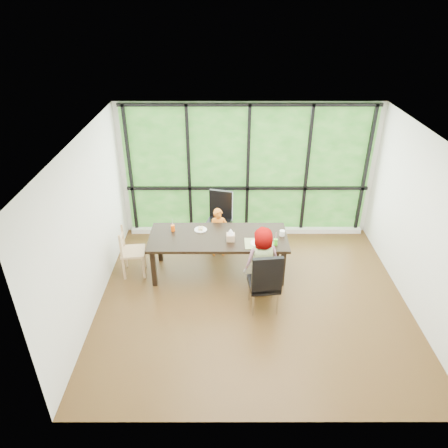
{
  "coord_description": "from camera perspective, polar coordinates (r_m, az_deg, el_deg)",
  "views": [
    {
      "loc": [
        -0.47,
        -5.35,
        4.45
      ],
      "look_at": [
        -0.47,
        0.65,
        1.05
      ],
      "focal_mm": 33.17,
      "sensor_mm": 36.0,
      "label": 1
    }
  ],
  "objects": [
    {
      "name": "white_mug",
      "position": [
        7.2,
        8.03,
        -1.24
      ],
      "size": [
        0.09,
        0.09,
        0.09
      ],
      "primitive_type": "cylinder",
      "color": "white",
      "rests_on": "dining_table"
    },
    {
      "name": "crepe_rolls_near",
      "position": [
        6.94,
        4.66,
        -2.46
      ],
      "size": [
        0.1,
        0.12,
        0.04
      ],
      "primitive_type": null,
      "color": "tan",
      "rests_on": "plate_near"
    },
    {
      "name": "window_sill",
      "position": [
        8.7,
        3.07,
        -0.86
      ],
      "size": [
        4.8,
        0.12,
        0.1
      ],
      "primitive_type": "cube",
      "color": "silver",
      "rests_on": "ground"
    },
    {
      "name": "plate_near",
      "position": [
        6.95,
        4.65,
        -2.64
      ],
      "size": [
        0.25,
        0.25,
        0.02
      ],
      "primitive_type": "cylinder",
      "color": "white",
      "rests_on": "dining_table"
    },
    {
      "name": "tissue_box",
      "position": [
        6.99,
        0.92,
        -1.83
      ],
      "size": [
        0.14,
        0.14,
        0.12
      ],
      "primitive_type": "cube",
      "color": "tan",
      "rests_on": "dining_table"
    },
    {
      "name": "back_wall",
      "position": [
        8.22,
        3.28,
        7.34
      ],
      "size": [
        5.0,
        0.0,
        5.0
      ],
      "primitive_type": "plane",
      "rotation": [
        1.57,
        0.0,
        0.0
      ],
      "color": "silver",
      "rests_on": "ground"
    },
    {
      "name": "orange_cup",
      "position": [
        7.32,
        -7.06,
        -0.55
      ],
      "size": [
        0.07,
        0.07,
        0.11
      ],
      "primitive_type": "cylinder",
      "color": "#FF5707",
      "rests_on": "dining_table"
    },
    {
      "name": "crepe_rolls_far",
      "position": [
        7.31,
        -3.25,
        -0.61
      ],
      "size": [
        0.1,
        0.12,
        0.04
      ],
      "primitive_type": null,
      "color": "tan",
      "rests_on": "plate_far"
    },
    {
      "name": "chair_interior_leather",
      "position": [
        6.48,
        5.52,
        -7.69
      ],
      "size": [
        0.51,
        0.51,
        1.08
      ],
      "primitive_type": "cube",
      "rotation": [
        0.0,
        0.0,
        3.25
      ],
      "color": "black",
      "rests_on": "ground"
    },
    {
      "name": "window_mullions",
      "position": [
        8.16,
        3.3,
        7.18
      ],
      "size": [
        4.8,
        0.06,
        2.65
      ],
      "primitive_type": null,
      "color": "black",
      "rests_on": "back_wall"
    },
    {
      "name": "dining_table",
      "position": [
        7.33,
        -0.78,
        -4.21
      ],
      "size": [
        2.43,
        1.09,
        0.75
      ],
      "primitive_type": "cube",
      "rotation": [
        0.0,
        0.0,
        0.05
      ],
      "color": "black",
      "rests_on": "ground"
    },
    {
      "name": "tissue",
      "position": [
        6.93,
        0.92,
        -1.02
      ],
      "size": [
        0.12,
        0.12,
        0.11
      ],
      "primitive_type": "cone",
      "color": "white",
      "rests_on": "tissue_box"
    },
    {
      "name": "chair_end_beech",
      "position": [
        7.44,
        -12.41,
        -3.73
      ],
      "size": [
        0.44,
        0.46,
        0.9
      ],
      "primitive_type": "cube",
      "rotation": [
        0.0,
        0.0,
        1.68
      ],
      "color": "tan",
      "rests_on": "ground"
    },
    {
      "name": "child_older",
      "position": [
        6.78,
        5.13,
        -5.12
      ],
      "size": [
        0.67,
        0.53,
        1.21
      ],
      "primitive_type": "imported",
      "rotation": [
        0.0,
        0.0,
        3.42
      ],
      "color": "slate",
      "rests_on": "ground"
    },
    {
      "name": "straw_pink",
      "position": [
        6.87,
        7.16,
        -1.81
      ],
      "size": [
        0.01,
        0.04,
        0.2
      ],
      "primitive_type": "cylinder",
      "rotation": [
        0.14,
        0.0,
        0.0
      ],
      "color": "pink",
      "rests_on": "green_cup"
    },
    {
      "name": "plate_far",
      "position": [
        7.32,
        -3.25,
        -0.78
      ],
      "size": [
        0.22,
        0.22,
        0.01
      ],
      "primitive_type": "cylinder",
      "color": "white",
      "rests_on": "dining_table"
    },
    {
      "name": "foliage_backdrop",
      "position": [
        8.2,
        3.29,
        7.28
      ],
      "size": [
        4.8,
        0.02,
        2.65
      ],
      "primitive_type": "cube",
      "color": "#1E5217",
      "rests_on": "back_wall"
    },
    {
      "name": "chair_window_leather",
      "position": [
        8.07,
        -0.74,
        0.58
      ],
      "size": [
        0.56,
        0.56,
        1.08
      ],
      "primitive_type": "cube",
      "rotation": [
        0.0,
        0.0,
        -0.25
      ],
      "color": "black",
      "rests_on": "ground"
    },
    {
      "name": "ground",
      "position": [
        6.97,
        3.91,
        -10.2
      ],
      "size": [
        5.0,
        5.0,
        0.0
      ],
      "primitive_type": "plane",
      "color": "black",
      "rests_on": "ground"
    },
    {
      "name": "straw_white",
      "position": [
        7.27,
        -7.11,
        0.09
      ],
      "size": [
        0.01,
        0.04,
        0.2
      ],
      "primitive_type": "cylinder",
      "rotation": [
        0.14,
        0.0,
        0.0
      ],
      "color": "white",
      "rests_on": "orange_cup"
    },
    {
      "name": "child_toddler",
      "position": [
        7.76,
        -0.74,
        -1.16
      ],
      "size": [
        0.38,
        0.28,
        0.97
      ],
      "primitive_type": "imported",
      "rotation": [
        0.0,
        0.0,
        0.15
      ],
      "color": "#D46415",
      "rests_on": "ground"
    },
    {
      "name": "green_cup",
      "position": [
        6.92,
        7.11,
        -2.48
      ],
      "size": [
        0.07,
        0.07,
        0.11
      ],
      "primitive_type": "cylinder",
      "color": "#4CBF27",
      "rests_on": "dining_table"
    },
    {
      "name": "placemat",
      "position": [
        6.95,
        4.84,
        -2.7
      ],
      "size": [
        0.47,
        0.35,
        0.01
      ],
      "primitive_type": "cube",
      "color": "tan",
      "rests_on": "dining_table"
    }
  ]
}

